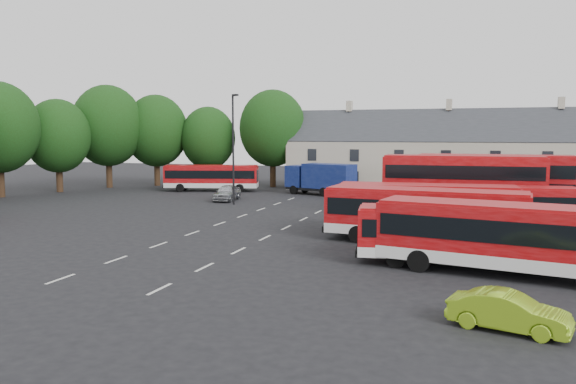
# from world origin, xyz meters

# --- Properties ---
(ground) EXTENTS (140.00, 140.00, 0.00)m
(ground) POSITION_xyz_m (0.00, 0.00, 0.00)
(ground) COLOR black
(ground) RESTS_ON ground
(lane_markings) EXTENTS (5.15, 33.80, 0.01)m
(lane_markings) POSITION_xyz_m (2.50, 2.00, 0.01)
(lane_markings) COLOR beige
(lane_markings) RESTS_ON ground
(treeline) EXTENTS (29.92, 32.59, 12.01)m
(treeline) POSITION_xyz_m (-20.74, 19.36, 6.68)
(treeline) COLOR black
(treeline) RESTS_ON ground
(terrace_houses) EXTENTS (35.70, 7.13, 10.06)m
(terrace_houses) POSITION_xyz_m (14.00, 30.00, 3.86)
(terrace_houses) COLOR beige
(terrace_houses) RESTS_ON ground
(bus_row_a) EXTENTS (11.77, 4.49, 3.25)m
(bus_row_a) POSITION_xyz_m (18.62, -7.06, 1.95)
(bus_row_a) COLOR silver
(bus_row_a) RESTS_ON ground
(bus_row_b) EXTENTS (10.24, 3.75, 2.83)m
(bus_row_b) POSITION_xyz_m (16.68, -5.63, 1.70)
(bus_row_b) COLOR silver
(bus_row_b) RESTS_ON ground
(bus_row_c) EXTENTS (11.50, 3.41, 3.21)m
(bus_row_c) POSITION_xyz_m (14.40, -0.82, 1.93)
(bus_row_c) COLOR silver
(bus_row_c) RESTS_ON ground
(bus_row_d) EXTENTS (11.32, 3.57, 3.15)m
(bus_row_d) POSITION_xyz_m (14.16, 2.80, 1.89)
(bus_row_d) COLOR silver
(bus_row_d) RESTS_ON ground
(bus_row_e) EXTENTS (10.60, 3.88, 2.93)m
(bus_row_e) POSITION_xyz_m (18.30, 5.40, 1.76)
(bus_row_e) COLOR silver
(bus_row_e) RESTS_ON ground
(bus_dd_south) EXTENTS (11.66, 3.14, 4.74)m
(bus_dd_south) POSITION_xyz_m (16.12, 10.10, 2.70)
(bus_dd_south) COLOR silver
(bus_dd_south) RESTS_ON ground
(bus_dd_north) EXTENTS (11.56, 2.71, 4.74)m
(bus_dd_north) POSITION_xyz_m (18.42, 12.74, 2.70)
(bus_dd_north) COLOR silver
(bus_dd_north) RESTS_ON ground
(bus_north) EXTENTS (10.44, 5.06, 2.88)m
(bus_north) POSITION_xyz_m (-10.64, 22.04, 1.73)
(bus_north) COLOR silver
(bus_north) RESTS_ON ground
(box_truck) EXTENTS (7.80, 4.41, 3.26)m
(box_truck) POSITION_xyz_m (1.84, 22.24, 1.83)
(box_truck) COLOR black
(box_truck) RESTS_ON ground
(silver_car) EXTENTS (2.29, 4.60, 1.51)m
(silver_car) POSITION_xyz_m (-5.38, 14.74, 0.75)
(silver_car) COLOR #ADB1B5
(silver_car) RESTS_ON ground
(lime_car) EXTENTS (4.01, 2.21, 1.25)m
(lime_car) POSITION_xyz_m (18.35, -14.55, 0.63)
(lime_car) COLOR #87B71C
(lime_car) RESTS_ON ground
(lamppost) EXTENTS (0.68, 0.41, 9.81)m
(lamppost) POSITION_xyz_m (-3.47, 12.14, 5.24)
(lamppost) COLOR black
(lamppost) RESTS_ON ground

